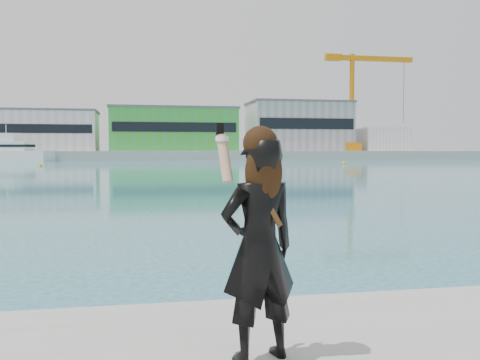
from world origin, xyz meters
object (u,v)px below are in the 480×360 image
at_px(motor_yacht, 12,151).
at_px(woman, 259,241).
at_px(buoy_far, 41,166).
at_px(dock_crane, 356,98).
at_px(buoy_near, 344,164).

height_order(motor_yacht, woman, motor_yacht).
bearing_deg(buoy_far, dock_crane, 35.58).
bearing_deg(motor_yacht, woman, -54.30).
height_order(dock_crane, buoy_near, dock_crane).
bearing_deg(motor_yacht, buoy_near, -9.53).
bearing_deg(buoy_far, woman, -79.39).
xyz_separation_m(buoy_near, buoy_far, (-45.18, -1.27, 0.00)).
xyz_separation_m(dock_crane, buoy_near, (-21.98, -46.78, -15.07)).
xyz_separation_m(dock_crane, buoy_far, (-67.16, -48.05, -15.07)).
bearing_deg(buoy_near, dock_crane, 64.84).
bearing_deg(woman, motor_yacht, -92.45).
bearing_deg(dock_crane, buoy_far, -144.42).
bearing_deg(motor_yacht, dock_crane, 30.60).
xyz_separation_m(buoy_near, woman, (-31.23, -75.77, 1.65)).
height_order(dock_crane, buoy_far, dock_crane).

